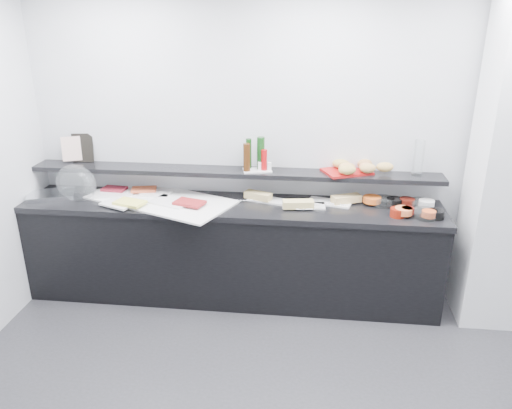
# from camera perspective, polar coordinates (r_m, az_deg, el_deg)

# --- Properties ---
(back_wall) EXTENTS (5.00, 0.02, 2.70)m
(back_wall) POSITION_cam_1_polar(r_m,az_deg,el_deg) (4.39, 6.72, 6.62)
(back_wall) COLOR silver
(back_wall) RESTS_ON ground
(column) EXTENTS (0.50, 0.50, 2.70)m
(column) POSITION_cam_1_polar(r_m,az_deg,el_deg) (4.33, 27.02, 4.20)
(column) COLOR white
(column) RESTS_ON ground
(buffet_cabinet) EXTENTS (3.60, 0.60, 0.85)m
(buffet_cabinet) POSITION_cam_1_polar(r_m,az_deg,el_deg) (4.49, -2.82, -5.57)
(buffet_cabinet) COLOR black
(buffet_cabinet) RESTS_ON ground
(counter_top) EXTENTS (3.62, 0.62, 0.05)m
(counter_top) POSITION_cam_1_polar(r_m,az_deg,el_deg) (4.30, -2.93, -0.21)
(counter_top) COLOR black
(counter_top) RESTS_ON buffet_cabinet
(wall_shelf) EXTENTS (3.60, 0.25, 0.04)m
(wall_shelf) POSITION_cam_1_polar(r_m,az_deg,el_deg) (4.38, -2.62, 3.73)
(wall_shelf) COLOR black
(wall_shelf) RESTS_ON back_wall
(cloche_base) EXTENTS (0.46, 0.40, 0.04)m
(cloche_base) POSITION_cam_1_polar(r_m,az_deg,el_deg) (4.80, -22.36, 1.03)
(cloche_base) COLOR silver
(cloche_base) RESTS_ON counter_top
(cloche_dome) EXTENTS (0.47, 0.38, 0.34)m
(cloche_dome) POSITION_cam_1_polar(r_m,az_deg,el_deg) (4.68, -19.87, 2.27)
(cloche_dome) COLOR white
(cloche_dome) RESTS_ON cloche_base
(linen_runner) EXTENTS (1.40, 1.04, 0.01)m
(linen_runner) POSITION_cam_1_polar(r_m,az_deg,el_deg) (4.44, -10.85, 0.56)
(linen_runner) COLOR white
(linen_runner) RESTS_ON counter_top
(platter_meat_a) EXTENTS (0.39, 0.32, 0.01)m
(platter_meat_a) POSITION_cam_1_polar(r_m,az_deg,el_deg) (4.66, -15.96, 1.28)
(platter_meat_a) COLOR white
(platter_meat_a) RESTS_ON linen_runner
(food_meat_a) EXTENTS (0.22, 0.15, 0.02)m
(food_meat_a) POSITION_cam_1_polar(r_m,az_deg,el_deg) (4.70, -15.89, 1.73)
(food_meat_a) COLOR maroon
(food_meat_a) RESTS_ON platter_meat_a
(platter_salmon) EXTENTS (0.27, 0.18, 0.01)m
(platter_salmon) POSITION_cam_1_polar(r_m,az_deg,el_deg) (4.55, -11.42, 1.23)
(platter_salmon) COLOR white
(platter_salmon) RESTS_ON linen_runner
(food_salmon) EXTENTS (0.24, 0.18, 0.02)m
(food_salmon) POSITION_cam_1_polar(r_m,az_deg,el_deg) (4.62, -12.69, 1.70)
(food_salmon) COLOR #D14F2A
(food_salmon) RESTS_ON platter_salmon
(platter_cheese) EXTENTS (0.33, 0.28, 0.01)m
(platter_cheese) POSITION_cam_1_polar(r_m,az_deg,el_deg) (4.38, -15.42, 0.08)
(platter_cheese) COLOR white
(platter_cheese) RESTS_ON linen_runner
(food_cheese) EXTENTS (0.29, 0.23, 0.02)m
(food_cheese) POSITION_cam_1_polar(r_m,az_deg,el_deg) (4.33, -14.21, 0.22)
(food_cheese) COLOR #F0EB5D
(food_cheese) RESTS_ON platter_cheese
(platter_meat_b) EXTENTS (0.40, 0.33, 0.01)m
(platter_meat_b) POSITION_cam_1_polar(r_m,az_deg,el_deg) (4.33, -9.68, 0.32)
(platter_meat_b) COLOR white
(platter_meat_b) RESTS_ON linen_runner
(food_meat_b) EXTENTS (0.28, 0.22, 0.02)m
(food_meat_b) POSITION_cam_1_polar(r_m,az_deg,el_deg) (4.23, -7.61, 0.21)
(food_meat_b) COLOR maroon
(food_meat_b) RESTS_ON platter_meat_b
(sandwich_plate_left) EXTENTS (0.36, 0.23, 0.01)m
(sandwich_plate_left) POSITION_cam_1_polar(r_m,az_deg,el_deg) (4.35, 1.39, 0.51)
(sandwich_plate_left) COLOR silver
(sandwich_plate_left) RESTS_ON counter_top
(sandwich_food_left) EXTENTS (0.25, 0.17, 0.06)m
(sandwich_food_left) POSITION_cam_1_polar(r_m,az_deg,el_deg) (4.35, 0.24, 1.03)
(sandwich_food_left) COLOR tan
(sandwich_food_left) RESTS_ON sandwich_plate_left
(tongs_left) EXTENTS (0.16, 0.04, 0.01)m
(tongs_left) POSITION_cam_1_polar(r_m,az_deg,el_deg) (4.31, -1.33, 0.46)
(tongs_left) COLOR silver
(tongs_left) RESTS_ON sandwich_plate_left
(sandwich_plate_mid) EXTENTS (0.37, 0.18, 0.01)m
(sandwich_plate_mid) POSITION_cam_1_polar(r_m,az_deg,el_deg) (4.24, 5.46, -0.13)
(sandwich_plate_mid) COLOR white
(sandwich_plate_mid) RESTS_ON counter_top
(sandwich_food_mid) EXTENTS (0.27, 0.14, 0.06)m
(sandwich_food_mid) POSITION_cam_1_polar(r_m,az_deg,el_deg) (4.17, 4.84, 0.05)
(sandwich_food_mid) COLOR #D1BA6E
(sandwich_food_mid) RESTS_ON sandwich_plate_mid
(tongs_mid) EXTENTS (0.16, 0.03, 0.01)m
(tongs_mid) POSITION_cam_1_polar(r_m,az_deg,el_deg) (4.13, 5.73, -0.56)
(tongs_mid) COLOR silver
(tongs_mid) RESTS_ON sandwich_plate_mid
(sandwich_plate_right) EXTENTS (0.40, 0.25, 0.01)m
(sandwich_plate_right) POSITION_cam_1_polar(r_m,az_deg,el_deg) (4.34, 8.40, 0.24)
(sandwich_plate_right) COLOR white
(sandwich_plate_right) RESTS_ON counter_top
(sandwich_food_right) EXTENTS (0.27, 0.19, 0.06)m
(sandwich_food_right) POSITION_cam_1_polar(r_m,az_deg,el_deg) (4.34, 10.29, 0.65)
(sandwich_food_right) COLOR #D7B471
(sandwich_food_right) RESTS_ON sandwich_plate_right
(tongs_right) EXTENTS (0.16, 0.03, 0.01)m
(tongs_right) POSITION_cam_1_polar(r_m,az_deg,el_deg) (4.28, 9.13, 0.04)
(tongs_right) COLOR #ABAEB2
(tongs_right) RESTS_ON sandwich_plate_right
(bowl_glass_fruit) EXTENTS (0.24, 0.24, 0.07)m
(bowl_glass_fruit) POSITION_cam_1_polar(r_m,az_deg,el_deg) (4.37, 14.36, 0.32)
(bowl_glass_fruit) COLOR silver
(bowl_glass_fruit) RESTS_ON counter_top
(fill_glass_fruit) EXTENTS (0.18, 0.18, 0.05)m
(fill_glass_fruit) POSITION_cam_1_polar(r_m,az_deg,el_deg) (4.37, 13.12, 0.58)
(fill_glass_fruit) COLOR orange
(fill_glass_fruit) RESTS_ON bowl_glass_fruit
(bowl_black_jam) EXTENTS (0.17, 0.17, 0.07)m
(bowl_black_jam) POSITION_cam_1_polar(r_m,az_deg,el_deg) (4.38, 15.54, 0.25)
(bowl_black_jam) COLOR black
(bowl_black_jam) RESTS_ON counter_top
(fill_black_jam) EXTENTS (0.16, 0.16, 0.05)m
(fill_black_jam) POSITION_cam_1_polar(r_m,az_deg,el_deg) (4.40, 16.89, 0.34)
(fill_black_jam) COLOR #4F120B
(fill_black_jam) RESTS_ON bowl_black_jam
(bowl_glass_cream) EXTENTS (0.18, 0.18, 0.07)m
(bowl_glass_cream) POSITION_cam_1_polar(r_m,az_deg,el_deg) (4.40, 18.29, 0.04)
(bowl_glass_cream) COLOR white
(bowl_glass_cream) RESTS_ON counter_top
(fill_glass_cream) EXTENTS (0.16, 0.16, 0.05)m
(fill_glass_cream) POSITION_cam_1_polar(r_m,az_deg,el_deg) (4.41, 18.91, 0.16)
(fill_glass_cream) COLOR white
(fill_glass_cream) RESTS_ON bowl_glass_cream
(bowl_red_jam) EXTENTS (0.15, 0.15, 0.07)m
(bowl_red_jam) POSITION_cam_1_polar(r_m,az_deg,el_deg) (4.16, 15.84, -0.89)
(bowl_red_jam) COLOR maroon
(bowl_red_jam) RESTS_ON counter_top
(fill_red_jam) EXTENTS (0.13, 0.13, 0.05)m
(fill_red_jam) POSITION_cam_1_polar(r_m,az_deg,el_deg) (4.20, 16.93, -0.66)
(fill_red_jam) COLOR #5F120D
(fill_red_jam) RESTS_ON bowl_red_jam
(bowl_glass_salmon) EXTENTS (0.19, 0.19, 0.07)m
(bowl_glass_salmon) POSITION_cam_1_polar(r_m,az_deg,el_deg) (4.21, 18.79, -1.02)
(bowl_glass_salmon) COLOR silver
(bowl_glass_salmon) RESTS_ON counter_top
(fill_glass_salmon) EXTENTS (0.18, 0.18, 0.05)m
(fill_glass_salmon) POSITION_cam_1_polar(r_m,az_deg,el_deg) (4.18, 16.52, -0.71)
(fill_glass_salmon) COLOR orange
(fill_glass_salmon) RESTS_ON bowl_glass_salmon
(bowl_black_fruit) EXTENTS (0.16, 0.16, 0.07)m
(bowl_black_fruit) POSITION_cam_1_polar(r_m,az_deg,el_deg) (4.23, 19.93, -1.04)
(bowl_black_fruit) COLOR black
(bowl_black_fruit) RESTS_ON counter_top
(fill_black_fruit) EXTENTS (0.14, 0.14, 0.05)m
(fill_black_fruit) POSITION_cam_1_polar(r_m,az_deg,el_deg) (4.18, 19.14, -1.00)
(fill_black_fruit) COLOR #D24C1C
(fill_black_fruit) RESTS_ON bowl_black_fruit
(framed_print) EXTENTS (0.20, 0.10, 0.26)m
(framed_print) POSITION_cam_1_polar(r_m,az_deg,el_deg) (4.85, -19.20, 6.14)
(framed_print) COLOR black
(framed_print) RESTS_ON wall_shelf
(print_art) EXTENTS (0.17, 0.11, 0.22)m
(print_art) POSITION_cam_1_polar(r_m,az_deg,el_deg) (4.85, -20.35, 6.00)
(print_art) COLOR #DEAAA0
(print_art) RESTS_ON framed_print
(condiment_tray) EXTENTS (0.27, 0.20, 0.01)m
(condiment_tray) POSITION_cam_1_polar(r_m,az_deg,el_deg) (4.34, 0.15, 3.92)
(condiment_tray) COLOR white
(condiment_tray) RESTS_ON wall_shelf
(bottle_green_a) EXTENTS (0.06, 0.06, 0.26)m
(bottle_green_a) POSITION_cam_1_polar(r_m,az_deg,el_deg) (4.35, -0.84, 5.85)
(bottle_green_a) COLOR #113B10
(bottle_green_a) RESTS_ON condiment_tray
(bottle_brown) EXTENTS (0.07, 0.07, 0.24)m
(bottle_brown) POSITION_cam_1_polar(r_m,az_deg,el_deg) (4.27, -1.07, 5.41)
(bottle_brown) COLOR #3D200B
(bottle_brown) RESTS_ON condiment_tray
(bottle_green_b) EXTENTS (0.07, 0.07, 0.28)m
(bottle_green_b) POSITION_cam_1_polar(r_m,az_deg,el_deg) (4.32, 0.55, 5.89)
(bottle_green_b) COLOR #113E12
(bottle_green_b) RESTS_ON condiment_tray
(bottle_hot) EXTENTS (0.06, 0.06, 0.18)m
(bottle_hot) POSITION_cam_1_polar(r_m,az_deg,el_deg) (4.30, 0.94, 5.13)
(bottle_hot) COLOR #B40C0F
(bottle_hot) RESTS_ON condiment_tray
(shaker_salt) EXTENTS (0.04, 0.04, 0.07)m
(shaker_salt) POSITION_cam_1_polar(r_m,az_deg,el_deg) (4.31, 1.56, 4.38)
(shaker_salt) COLOR white
(shaker_salt) RESTS_ON condiment_tray
(shaker_pepper) EXTENTS (0.03, 0.03, 0.07)m
(shaker_pepper) POSITION_cam_1_polar(r_m,az_deg,el_deg) (4.32, 0.42, 4.44)
(shaker_pepper) COLOR white
(shaker_pepper) RESTS_ON condiment_tray
(bread_tray) EXTENTS (0.47, 0.41, 0.02)m
(bread_tray) POSITION_cam_1_polar(r_m,az_deg,el_deg) (4.36, 10.33, 3.74)
(bread_tray) COLOR #A81212
(bread_tray) RESTS_ON wall_shelf
(bread_roll_nw) EXTENTS (0.17, 0.13, 0.08)m
(bread_roll_nw) POSITION_cam_1_polar(r_m,az_deg,el_deg) (4.39, 9.69, 4.60)
(bread_roll_nw) COLOR #B18F43
(bread_roll_nw) RESTS_ON bread_tray
(bread_roll_n) EXTENTS (0.15, 0.12, 0.08)m
(bread_roll_n) POSITION_cam_1_polar(r_m,az_deg,el_deg) (4.44, 12.32, 4.58)
(bread_roll_n) COLOR #AF7642
(bread_roll_n) RESTS_ON bread_tray
(bread_roll_ne) EXTENTS (0.15, 0.11, 0.08)m
(bread_roll_ne) POSITION_cam_1_polar(r_m,az_deg,el_deg) (4.38, 14.51, 4.17)
(bread_roll_ne) COLOR tan
(bread_roll_ne) RESTS_ON bread_tray
(bread_roll_sw) EXTENTS (0.17, 0.13, 0.08)m
(bread_roll_sw) POSITION_cam_1_polar(r_m,az_deg,el_deg) (4.23, 10.39, 3.91)
(bread_roll_sw) COLOR #B79545
(bread_roll_sw) RESTS_ON bread_tray
(bread_roll_se) EXTENTS (0.16, 0.13, 0.08)m
(bread_roll_se) POSITION_cam_1_polar(r_m,az_deg,el_deg) (4.31, 12.67, 4.05)
(bread_roll_se) COLOR tan
(bread_roll_se) RESTS_ON bread_tray
(bread_roll_midw) EXTENTS (0.17, 0.14, 0.08)m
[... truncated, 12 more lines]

